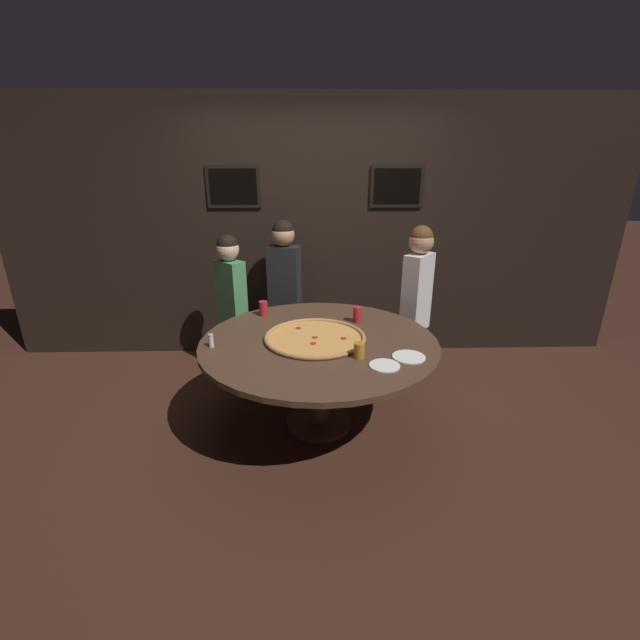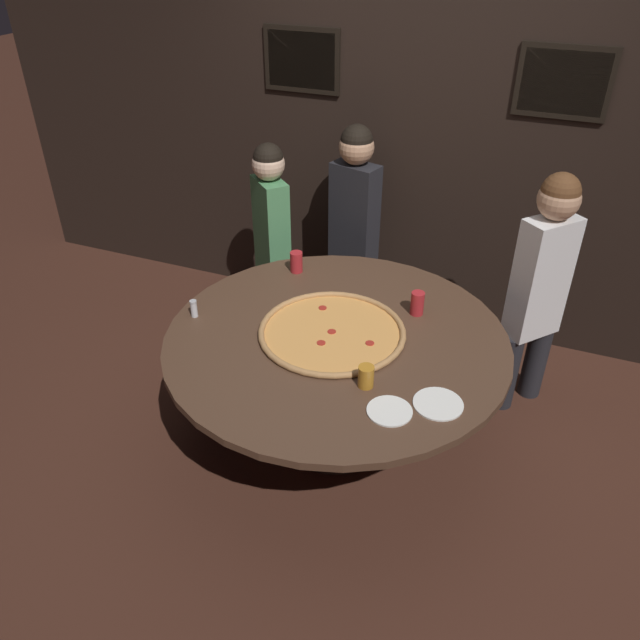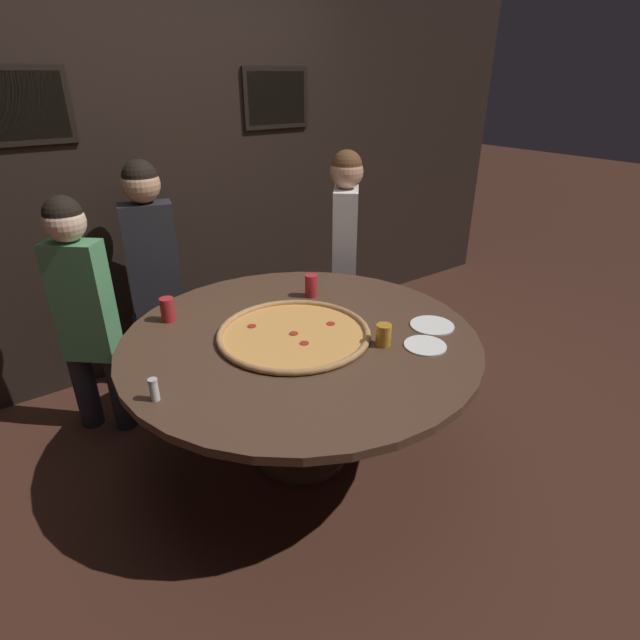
{
  "view_description": "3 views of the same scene",
  "coord_description": "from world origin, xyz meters",
  "px_view_note": "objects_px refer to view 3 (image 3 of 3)",
  "views": [
    {
      "loc": [
        -0.07,
        -2.92,
        1.99
      ],
      "look_at": [
        0.01,
        0.1,
        0.86
      ],
      "focal_mm": 24.0,
      "sensor_mm": 36.0,
      "label": 1
    },
    {
      "loc": [
        0.9,
        -2.44,
        2.58
      ],
      "look_at": [
        -0.08,
        -0.03,
        0.84
      ],
      "focal_mm": 35.0,
      "sensor_mm": 36.0,
      "label": 2
    },
    {
      "loc": [
        -1.21,
        -1.82,
        1.91
      ],
      "look_at": [
        0.08,
        -0.05,
        0.82
      ],
      "focal_mm": 28.0,
      "sensor_mm": 36.0,
      "label": 3
    }
  ],
  "objects_px": {
    "drink_cup_by_shaker": "(168,310)",
    "white_plate_beside_cup": "(432,325)",
    "drink_cup_centre_back": "(311,286)",
    "drink_cup_front_edge": "(384,335)",
    "white_plate_near_front": "(425,346)",
    "diner_side_left": "(154,265)",
    "giant_pizza": "(294,333)",
    "dining_table": "(301,355)",
    "condiment_shaker": "(154,389)",
    "diner_far_right": "(345,245)",
    "diner_far_left": "(84,307)"
  },
  "relations": [
    {
      "from": "drink_cup_centre_back",
      "to": "white_plate_beside_cup",
      "type": "height_order",
      "value": "drink_cup_centre_back"
    },
    {
      "from": "drink_cup_centre_back",
      "to": "drink_cup_by_shaker",
      "type": "bearing_deg",
      "value": 166.94
    },
    {
      "from": "giant_pizza",
      "to": "diner_far_left",
      "type": "height_order",
      "value": "diner_far_left"
    },
    {
      "from": "giant_pizza",
      "to": "condiment_shaker",
      "type": "bearing_deg",
      "value": -170.64
    },
    {
      "from": "drink_cup_by_shaker",
      "to": "white_plate_near_front",
      "type": "relative_size",
      "value": 0.63
    },
    {
      "from": "drink_cup_centre_back",
      "to": "drink_cup_by_shaker",
      "type": "height_order",
      "value": "drink_cup_centre_back"
    },
    {
      "from": "condiment_shaker",
      "to": "diner_far_right",
      "type": "xyz_separation_m",
      "value": [
        1.68,
        0.89,
        0.04
      ]
    },
    {
      "from": "drink_cup_centre_back",
      "to": "drink_cup_front_edge",
      "type": "distance_m",
      "value": 0.68
    },
    {
      "from": "dining_table",
      "to": "drink_cup_front_edge",
      "type": "height_order",
      "value": "drink_cup_front_edge"
    },
    {
      "from": "drink_cup_by_shaker",
      "to": "drink_cup_front_edge",
      "type": "relative_size",
      "value": 1.18
    },
    {
      "from": "condiment_shaker",
      "to": "dining_table",
      "type": "bearing_deg",
      "value": 8.06
    },
    {
      "from": "giant_pizza",
      "to": "diner_far_right",
      "type": "relative_size",
      "value": 0.52
    },
    {
      "from": "drink_cup_by_shaker",
      "to": "white_plate_beside_cup",
      "type": "xyz_separation_m",
      "value": [
        1.07,
        -0.86,
        -0.06
      ]
    },
    {
      "from": "drink_cup_centre_back",
      "to": "diner_side_left",
      "type": "relative_size",
      "value": 0.09
    },
    {
      "from": "dining_table",
      "to": "giant_pizza",
      "type": "xyz_separation_m",
      "value": [
        -0.03,
        0.01,
        0.13
      ]
    },
    {
      "from": "drink_cup_front_edge",
      "to": "diner_far_right",
      "type": "distance_m",
      "value": 1.27
    },
    {
      "from": "drink_cup_by_shaker",
      "to": "diner_side_left",
      "type": "distance_m",
      "value": 0.63
    },
    {
      "from": "giant_pizza",
      "to": "drink_cup_centre_back",
      "type": "relative_size",
      "value": 5.81
    },
    {
      "from": "drink_cup_front_edge",
      "to": "diner_side_left",
      "type": "distance_m",
      "value": 1.58
    },
    {
      "from": "white_plate_beside_cup",
      "to": "diner_side_left",
      "type": "bearing_deg",
      "value": 121.83
    },
    {
      "from": "drink_cup_by_shaker",
      "to": "drink_cup_centre_back",
      "type": "bearing_deg",
      "value": -13.06
    },
    {
      "from": "white_plate_near_front",
      "to": "condiment_shaker",
      "type": "height_order",
      "value": "condiment_shaker"
    },
    {
      "from": "white_plate_beside_cup",
      "to": "diner_side_left",
      "type": "distance_m",
      "value": 1.74
    },
    {
      "from": "white_plate_near_front",
      "to": "diner_far_left",
      "type": "xyz_separation_m",
      "value": [
        -1.21,
        1.34,
        0.04
      ]
    },
    {
      "from": "giant_pizza",
      "to": "drink_cup_centre_back",
      "type": "xyz_separation_m",
      "value": [
        0.35,
        0.35,
        0.05
      ]
    },
    {
      "from": "white_plate_near_front",
      "to": "condiment_shaker",
      "type": "distance_m",
      "value": 1.24
    },
    {
      "from": "giant_pizza",
      "to": "diner_side_left",
      "type": "xyz_separation_m",
      "value": [
        -0.28,
        1.14,
        0.08
      ]
    },
    {
      "from": "white_plate_beside_cup",
      "to": "diner_far_right",
      "type": "xyz_separation_m",
      "value": [
        0.31,
        1.1,
        0.09
      ]
    },
    {
      "from": "diner_far_left",
      "to": "dining_table",
      "type": "bearing_deg",
      "value": 173.34
    },
    {
      "from": "giant_pizza",
      "to": "drink_cup_front_edge",
      "type": "bearing_deg",
      "value": -48.41
    },
    {
      "from": "drink_cup_front_edge",
      "to": "diner_far_right",
      "type": "relative_size",
      "value": 0.07
    },
    {
      "from": "drink_cup_centre_back",
      "to": "drink_cup_front_edge",
      "type": "height_order",
      "value": "drink_cup_centre_back"
    },
    {
      "from": "white_plate_beside_cup",
      "to": "diner_side_left",
      "type": "height_order",
      "value": "diner_side_left"
    },
    {
      "from": "condiment_shaker",
      "to": "diner_side_left",
      "type": "bearing_deg",
      "value": 70.13
    },
    {
      "from": "dining_table",
      "to": "condiment_shaker",
      "type": "distance_m",
      "value": 0.8
    },
    {
      "from": "white_plate_near_front",
      "to": "diner_side_left",
      "type": "distance_m",
      "value": 1.76
    },
    {
      "from": "diner_side_left",
      "to": "drink_cup_by_shaker",
      "type": "bearing_deg",
      "value": 91.53
    },
    {
      "from": "drink_cup_centre_back",
      "to": "drink_cup_front_edge",
      "type": "bearing_deg",
      "value": -95.2
    },
    {
      "from": "giant_pizza",
      "to": "drink_cup_by_shaker",
      "type": "height_order",
      "value": "drink_cup_by_shaker"
    },
    {
      "from": "drink_cup_front_edge",
      "to": "giant_pizza",
      "type": "bearing_deg",
      "value": 131.59
    },
    {
      "from": "drink_cup_centre_back",
      "to": "white_plate_near_front",
      "type": "xyz_separation_m",
      "value": [
        0.09,
        -0.81,
        -0.06
      ]
    },
    {
      "from": "white_plate_beside_cup",
      "to": "condiment_shaker",
      "type": "height_order",
      "value": "condiment_shaker"
    },
    {
      "from": "condiment_shaker",
      "to": "drink_cup_centre_back",
      "type": "bearing_deg",
      "value": 23.27
    },
    {
      "from": "drink_cup_by_shaker",
      "to": "white_plate_beside_cup",
      "type": "height_order",
      "value": "drink_cup_by_shaker"
    },
    {
      "from": "diner_far_right",
      "to": "condiment_shaker",
      "type": "bearing_deg",
      "value": -21.59
    },
    {
      "from": "diner_side_left",
      "to": "condiment_shaker",
      "type": "bearing_deg",
      "value": 85.34
    },
    {
      "from": "drink_cup_centre_back",
      "to": "diner_far_right",
      "type": "height_order",
      "value": "diner_far_right"
    },
    {
      "from": "white_plate_near_front",
      "to": "diner_side_left",
      "type": "height_order",
      "value": "diner_side_left"
    },
    {
      "from": "white_plate_near_front",
      "to": "white_plate_beside_cup",
      "type": "bearing_deg",
      "value": 34.02
    },
    {
      "from": "dining_table",
      "to": "diner_far_left",
      "type": "distance_m",
      "value": 1.21
    }
  ]
}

